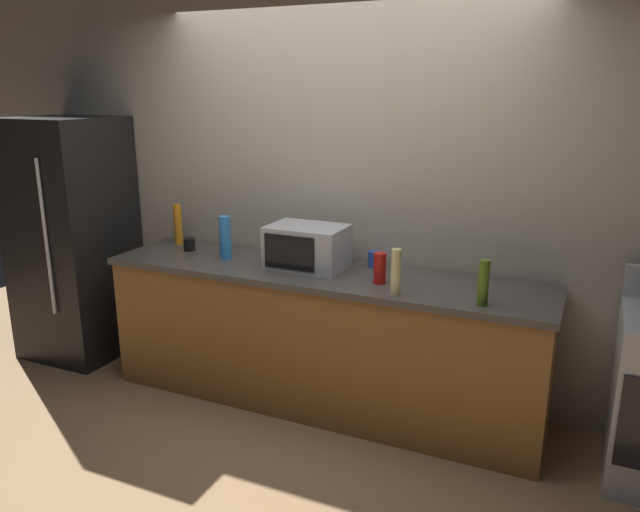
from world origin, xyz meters
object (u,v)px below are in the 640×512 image
microwave (307,247)px  bottle_hot_sauce (380,268)px  bottle_spray_cleaner (225,237)px  refrigerator (73,239)px  bottle_dish_soap (178,224)px  bottle_olive_oil (484,283)px  mug_blue (374,259)px  mug_black (190,244)px  bottle_vinegar (396,272)px

microwave → bottle_hot_sauce: (0.52, -0.12, -0.04)m
bottle_spray_cleaner → bottle_hot_sauce: bottle_spray_cleaner is taller
bottle_spray_cleaner → refrigerator: bearing=-179.5°
bottle_dish_soap → bottle_olive_oil: 2.29m
bottle_olive_oil → bottle_hot_sauce: bottle_olive_oil is taller
bottle_dish_soap → mug_blue: bottle_dish_soap is taller
bottle_spray_cleaner → mug_black: bottle_spray_cleaner is taller
bottle_spray_cleaner → bottle_olive_oil: 1.73m
refrigerator → bottle_vinegar: bearing=-5.0°
bottle_hot_sauce → mug_black: size_ratio=2.10×
mug_black → mug_blue: mug_blue is taller
refrigerator → bottle_vinegar: refrigerator is taller
bottle_olive_oil → bottle_hot_sauce: size_ratio=1.34×
refrigerator → mug_blue: 2.33m
bottle_olive_oil → bottle_hot_sauce: bearing=168.4°
refrigerator → bottle_olive_oil: refrigerator is taller
bottle_dish_soap → bottle_olive_oil: size_ratio=1.19×
microwave → bottle_spray_cleaner: bearing=-176.5°
microwave → bottle_spray_cleaner: size_ratio=1.66×
bottle_olive_oil → microwave: bearing=167.9°
bottle_dish_soap → microwave: bearing=-8.0°
bottle_spray_cleaner → bottle_olive_oil: (1.72, -0.21, -0.02)m
bottle_dish_soap → mug_blue: (1.50, 0.03, -0.09)m
bottle_olive_oil → bottle_spray_cleaner: bearing=173.1°
mug_blue → microwave: bearing=-153.8°
mug_black → bottle_olive_oil: bearing=-7.7°
bottle_olive_oil → bottle_vinegar: size_ratio=0.94×
refrigerator → bottle_dish_soap: refrigerator is taller
refrigerator → bottle_olive_oil: 3.08m
refrigerator → bottle_vinegar: 2.62m
bottle_dish_soap → bottle_olive_oil: (2.25, -0.40, -0.02)m
refrigerator → bottle_hot_sauce: bearing=-1.6°
bottle_olive_oil → bottle_hot_sauce: (-0.61, 0.13, -0.03)m
bottle_olive_oil → mug_black: bearing=172.3°
bottle_spray_cleaner → bottle_dish_soap: bearing=160.0°
microwave → bottle_vinegar: (0.67, -0.28, -0.00)m
refrigerator → bottle_hot_sauce: 2.47m
bottle_spray_cleaner → mug_blue: 1.00m
refrigerator → bottle_hot_sauce: refrigerator is taller
refrigerator → bottle_spray_cleaner: (1.35, 0.01, 0.14)m
bottle_vinegar → mug_black: bottle_vinegar is taller
bottle_spray_cleaner → mug_blue: size_ratio=2.80×
refrigerator → bottle_spray_cleaner: bearing=0.5°
microwave → bottle_vinegar: bearing=-22.5°
bottle_olive_oil → mug_black: size_ratio=2.82×
microwave → bottle_spray_cleaner: (-0.59, -0.04, 0.01)m
mug_black → mug_blue: (1.31, 0.15, 0.01)m
bottle_dish_soap → bottle_vinegar: bearing=-13.7°
bottle_vinegar → bottle_olive_oil: bearing=4.3°
mug_blue → bottle_vinegar: bearing=-58.1°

